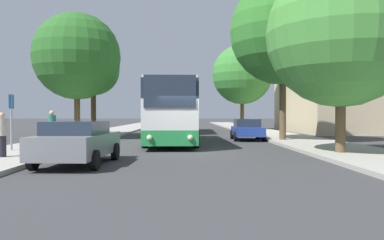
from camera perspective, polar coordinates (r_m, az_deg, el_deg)
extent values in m
plane|color=#38383A|center=(17.27, -0.87, -4.74)|extent=(300.00, 300.00, 0.00)
cube|color=#A39E93|center=(18.61, -23.02, -4.17)|extent=(4.00, 120.00, 0.15)
cube|color=#A39E93|center=(18.64, 21.25, -4.16)|extent=(4.00, 120.00, 0.15)
cube|color=#C6B28E|center=(40.44, 24.70, 6.69)|extent=(14.13, 14.26, 11.74)
cube|color=#238942|center=(22.33, -3.21, -1.88)|extent=(2.91, 11.56, 0.70)
cube|color=silver|center=(22.30, -3.21, 0.83)|extent=(2.91, 11.56, 1.41)
cube|color=#232D3D|center=(22.33, -3.21, 3.86)|extent=(2.93, 11.33, 0.95)
cube|color=silver|center=(22.37, -3.21, 5.23)|extent=(2.85, 11.33, 0.12)
cube|color=#232D3D|center=(16.56, -3.39, 4.41)|extent=(2.31, 0.13, 1.45)
sphere|color=#F4EAC1|center=(16.57, -6.50, -2.69)|extent=(0.24, 0.24, 0.24)
sphere|color=#F4EAC1|center=(16.55, -0.27, -2.69)|extent=(0.24, 0.24, 0.24)
cylinder|color=black|center=(18.95, -7.19, -2.74)|extent=(0.33, 1.01, 1.00)
cylinder|color=black|center=(18.92, 0.59, -2.74)|extent=(0.33, 1.01, 1.00)
cylinder|color=black|center=(25.82, -5.99, -1.80)|extent=(0.33, 1.01, 1.00)
cylinder|color=black|center=(25.80, -0.28, -1.80)|extent=(0.33, 1.01, 1.00)
cube|color=silver|center=(35.94, -1.95, -0.87)|extent=(2.79, 11.54, 0.70)
cube|color=#23844C|center=(35.92, -1.96, 0.80)|extent=(2.79, 11.54, 1.39)
cube|color=#232D3D|center=(35.94, -1.96, 2.67)|extent=(2.81, 11.31, 0.95)
cube|color=#23844C|center=(35.97, -1.96, 3.52)|extent=(2.74, 11.30, 0.12)
cube|color=#232D3D|center=(30.18, -2.39, 2.74)|extent=(2.28, 0.11, 1.45)
sphere|color=#F4EAC1|center=(30.21, -4.07, -1.12)|extent=(0.24, 0.24, 0.24)
sphere|color=#F4EAC1|center=(30.13, -0.71, -1.12)|extent=(0.24, 0.24, 0.24)
cylinder|color=black|center=(32.59, -4.42, -1.26)|extent=(0.32, 1.01, 1.00)
cylinder|color=black|center=(32.47, 0.03, -1.26)|extent=(0.32, 1.01, 1.00)
cylinder|color=black|center=(39.45, -3.59, -0.90)|extent=(0.32, 1.01, 1.00)
cylinder|color=black|center=(39.36, 0.08, -0.90)|extent=(0.32, 1.01, 1.00)
cube|color=slate|center=(13.13, -16.95, -3.61)|extent=(2.08, 4.32, 0.71)
cube|color=#232D3D|center=(12.93, -17.21, -1.14)|extent=(1.76, 2.28, 0.43)
cylinder|color=black|center=(14.70, -18.79, -4.54)|extent=(0.23, 0.63, 0.62)
cylinder|color=black|center=(14.16, -11.61, -4.72)|extent=(0.23, 0.63, 0.62)
cylinder|color=black|center=(12.29, -23.11, -5.61)|extent=(0.23, 0.63, 0.62)
cylinder|color=black|center=(11.63, -14.61, -5.93)|extent=(0.23, 0.63, 0.62)
cube|color=#233D9E|center=(24.87, 8.40, -1.70)|extent=(1.89, 3.99, 0.56)
cube|color=#232D3D|center=(25.01, 8.36, -0.45)|extent=(1.62, 2.09, 0.52)
cylinder|color=black|center=(23.81, 10.90, -2.49)|extent=(0.22, 0.63, 0.62)
cylinder|color=black|center=(23.57, 6.66, -2.51)|extent=(0.22, 0.63, 0.62)
cylinder|color=black|center=(26.21, 9.97, -2.18)|extent=(0.22, 0.63, 0.62)
cylinder|color=black|center=(25.99, 6.11, -2.20)|extent=(0.22, 0.63, 0.62)
cylinder|color=gray|center=(17.80, -25.82, -0.25)|extent=(0.08, 0.08, 2.43)
cube|color=#1E56A3|center=(17.81, -25.84, 2.54)|extent=(0.03, 0.45, 0.60)
cylinder|color=#23232D|center=(18.23, -20.56, -2.75)|extent=(0.30, 0.30, 0.81)
cylinder|color=#236656|center=(18.20, -20.57, -0.40)|extent=(0.36, 0.36, 0.68)
sphere|color=tan|center=(18.20, -20.58, 1.02)|extent=(0.22, 0.22, 0.22)
cylinder|color=#23232D|center=(15.14, -26.99, -3.59)|extent=(0.30, 0.30, 0.76)
cylinder|color=#B2A899|center=(15.10, -27.01, -0.95)|extent=(0.36, 0.36, 0.63)
sphere|color=tan|center=(15.10, -27.02, 0.64)|extent=(0.21, 0.21, 0.21)
cylinder|color=#513D23|center=(27.09, -17.10, 1.06)|extent=(0.40, 0.40, 3.32)
sphere|color=#286023|center=(27.39, -17.13, 9.26)|extent=(5.99, 5.99, 5.99)
cylinder|color=#47331E|center=(30.50, -14.79, 1.26)|extent=(0.40, 0.40, 3.56)
sphere|color=#387F33|center=(30.71, -14.81, 7.47)|extent=(4.11, 4.11, 4.11)
cylinder|color=brown|center=(16.29, 21.68, -0.07)|extent=(0.40, 0.40, 2.57)
sphere|color=#428938|center=(16.62, 21.75, 12.21)|extent=(6.00, 6.00, 6.00)
cylinder|color=brown|center=(23.63, 13.66, 2.16)|extent=(0.40, 0.40, 4.17)
sphere|color=#2D7028|center=(24.16, 13.69, 12.95)|extent=(6.51, 6.51, 6.51)
cylinder|color=#513D23|center=(40.28, 7.66, 1.08)|extent=(0.40, 0.40, 3.44)
sphere|color=#387F33|center=(40.51, 7.67, 6.91)|extent=(6.38, 6.38, 6.38)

